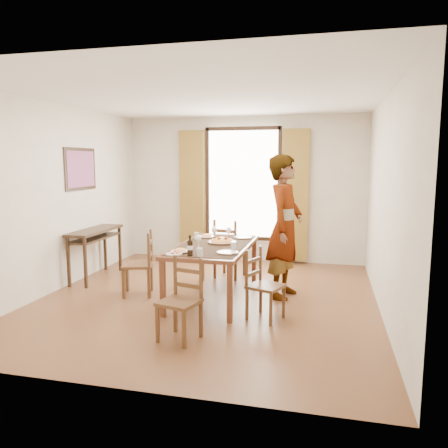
% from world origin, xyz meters
% --- Properties ---
extents(ground, '(5.00, 5.00, 0.00)m').
position_xyz_m(ground, '(0.00, 0.00, 0.00)').
color(ground, '#4C2717').
rests_on(ground, ground).
extents(room_shell, '(4.60, 5.10, 2.74)m').
position_xyz_m(room_shell, '(-0.00, 0.13, 1.54)').
color(room_shell, silver).
rests_on(room_shell, ground).
extents(console_table, '(0.38, 1.20, 0.80)m').
position_xyz_m(console_table, '(-2.03, 0.60, 0.68)').
color(console_table, '#341F11').
rests_on(console_table, ground).
extents(dining_table, '(0.95, 1.79, 0.76)m').
position_xyz_m(dining_table, '(0.08, 0.01, 0.69)').
color(dining_table, brown).
rests_on(dining_table, ground).
extents(chair_west, '(0.50, 0.50, 0.91)m').
position_xyz_m(chair_west, '(-0.97, -0.06, 0.42)').
color(chair_west, '#4E311A').
rests_on(chair_west, ground).
extents(chair_north, '(0.50, 0.50, 0.96)m').
position_xyz_m(chair_north, '(0.03, 1.15, 0.44)').
color(chair_north, '#4E311A').
rests_on(chair_north, ground).
extents(chair_south, '(0.46, 0.46, 0.86)m').
position_xyz_m(chair_south, '(0.10, -1.40, 0.40)').
color(chair_south, '#4E311A').
rests_on(chair_south, ground).
extents(chair_east, '(0.48, 0.48, 0.84)m').
position_xyz_m(chair_east, '(0.85, -0.59, 0.39)').
color(chair_east, '#4E311A').
rests_on(chair_east, ground).
extents(man, '(0.90, 0.75, 1.96)m').
position_xyz_m(man, '(1.00, 0.35, 0.98)').
color(man, '#9C9DA4').
rests_on(man, ground).
extents(plate_sw, '(0.27, 0.27, 0.05)m').
position_xyz_m(plate_sw, '(-0.19, -0.58, 0.78)').
color(plate_sw, silver).
rests_on(plate_sw, dining_table).
extents(plate_se, '(0.27, 0.27, 0.05)m').
position_xyz_m(plate_se, '(0.40, -0.50, 0.78)').
color(plate_se, silver).
rests_on(plate_se, dining_table).
extents(plate_nw, '(0.27, 0.27, 0.05)m').
position_xyz_m(plate_nw, '(-0.16, 0.53, 0.78)').
color(plate_nw, silver).
rests_on(plate_nw, dining_table).
extents(plate_ne, '(0.27, 0.27, 0.05)m').
position_xyz_m(plate_ne, '(0.37, 0.59, 0.78)').
color(plate_ne, silver).
rests_on(plate_ne, dining_table).
extents(pasta_platter, '(0.40, 0.40, 0.10)m').
position_xyz_m(pasta_platter, '(0.17, 0.14, 0.81)').
color(pasta_platter, '#D84A1B').
rests_on(pasta_platter, dining_table).
extents(caprese_plate, '(0.20, 0.20, 0.04)m').
position_xyz_m(caprese_plate, '(-0.22, -0.73, 0.78)').
color(caprese_plate, silver).
rests_on(caprese_plate, dining_table).
extents(wine_glass_a, '(0.08, 0.08, 0.18)m').
position_xyz_m(wine_glass_a, '(-0.03, -0.32, 0.85)').
color(wine_glass_a, white).
rests_on(wine_glass_a, dining_table).
extents(wine_glass_b, '(0.08, 0.08, 0.18)m').
position_xyz_m(wine_glass_b, '(0.20, 0.42, 0.85)').
color(wine_glass_b, white).
rests_on(wine_glass_b, dining_table).
extents(wine_glass_c, '(0.08, 0.08, 0.18)m').
position_xyz_m(wine_glass_c, '(-0.02, 0.42, 0.85)').
color(wine_glass_c, white).
rests_on(wine_glass_c, dining_table).
extents(tumbler_a, '(0.07, 0.07, 0.10)m').
position_xyz_m(tumbler_a, '(0.42, -0.26, 0.81)').
color(tumbler_a, silver).
rests_on(tumbler_a, dining_table).
extents(tumbler_b, '(0.07, 0.07, 0.10)m').
position_xyz_m(tumbler_b, '(-0.26, 0.35, 0.81)').
color(tumbler_b, silver).
rests_on(tumbler_b, dining_table).
extents(tumbler_c, '(0.07, 0.07, 0.10)m').
position_xyz_m(tumbler_c, '(0.12, -0.75, 0.81)').
color(tumbler_c, silver).
rests_on(tumbler_c, dining_table).
extents(wine_bottle, '(0.07, 0.07, 0.25)m').
position_xyz_m(wine_bottle, '(-0.00, -0.75, 0.88)').
color(wine_bottle, black).
rests_on(wine_bottle, dining_table).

